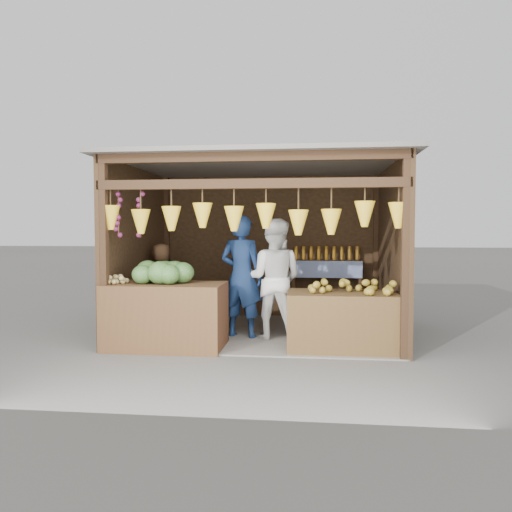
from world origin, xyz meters
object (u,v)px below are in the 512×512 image
Objects in this scene: counter_right at (342,321)px; vendor_seated at (162,278)px; man_standing at (242,277)px; counter_left at (166,316)px; woman_standing at (274,279)px.

counter_right is 1.27× the size of vendor_seated.
vendor_seated is (-1.42, 0.61, -0.09)m from man_standing.
vendor_seated reaches higher than counter_right.
counter_left is 1.68m from woman_standing.
woman_standing reaches higher than counter_left.
counter_right is at bearing 3.56° from counter_left.
woman_standing is at bearing -165.47° from man_standing.
man_standing reaches higher than counter_right.
woman_standing is at bearing -179.81° from vendor_seated.
man_standing is at bearing 8.23° from woman_standing.
woman_standing is 1.58× the size of vendor_seated.
vendor_seated is (-2.87, 1.23, 0.44)m from counter_right.
counter_right is 0.81× the size of woman_standing.
counter_left is 0.89× the size of woman_standing.
man_standing reaches higher than vendor_seated.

